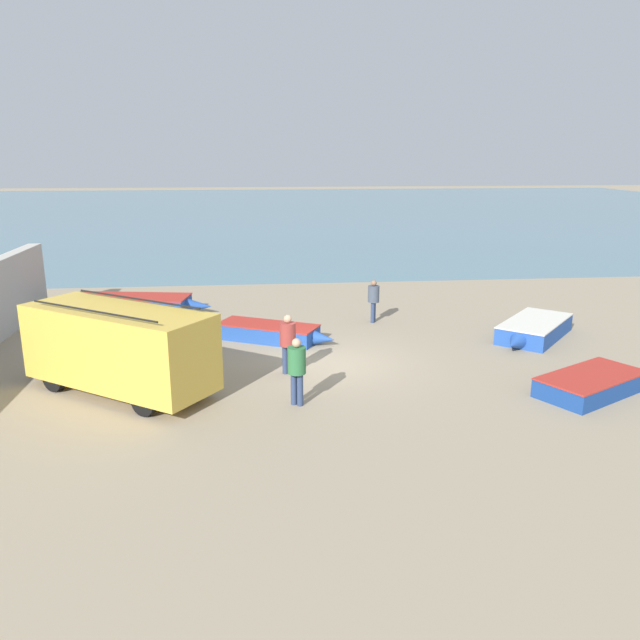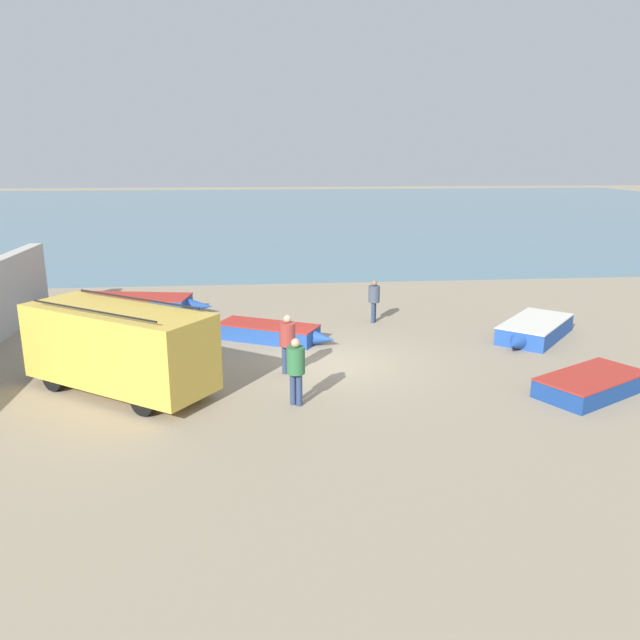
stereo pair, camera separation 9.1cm
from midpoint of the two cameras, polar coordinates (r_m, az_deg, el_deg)
name	(u,v)px [view 2 (the right image)]	position (r m, az deg, el deg)	size (l,w,h in m)	color
ground_plane	(332,364)	(18.83, 1.28, -4.04)	(200.00, 200.00, 0.00)	gray
sea_water	(278,210)	(69.97, -3.81, 9.99)	(120.00, 80.00, 0.01)	slate
parked_van	(118,346)	(17.14, -17.84, -2.32)	(5.45, 4.62, 2.42)	gold
fishing_rowboat_0	(136,304)	(25.76, -16.40, 1.38)	(5.70, 2.36, 0.68)	#234CA3
fishing_rowboat_1	(534,330)	(22.54, 19.09, -0.84)	(3.56, 3.82, 0.61)	#234CA3
fishing_rowboat_2	(593,384)	(18.08, 23.84, -5.34)	(3.72, 2.81, 0.52)	navy
fishing_rowboat_3	(272,332)	(21.16, -4.31, -1.14)	(4.06, 2.65, 0.55)	#234CA3
fisherman_0	(296,366)	(15.52, -2.05, -4.18)	(0.46, 0.46, 1.75)	navy
fisherman_1	(287,339)	(17.73, -2.84, -1.74)	(0.46, 0.46, 1.74)	navy
fisherman_2	(374,297)	(23.27, 5.07, 2.08)	(0.42, 0.42, 1.60)	navy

